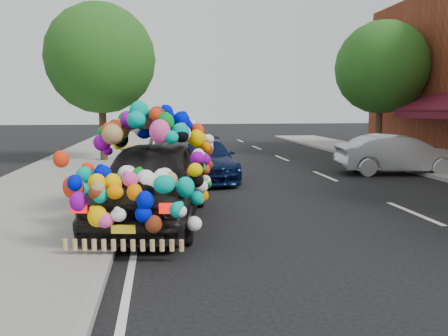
# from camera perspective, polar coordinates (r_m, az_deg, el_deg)

# --- Properties ---
(ground) EXTENTS (100.00, 100.00, 0.00)m
(ground) POSITION_cam_1_polar(r_m,az_deg,el_deg) (8.59, 2.53, -6.76)
(ground) COLOR black
(ground) RESTS_ON ground
(sidewalk) EXTENTS (4.00, 60.00, 0.12)m
(sidewalk) POSITION_cam_1_polar(r_m,az_deg,el_deg) (8.87, -26.13, -6.72)
(sidewalk) COLOR gray
(sidewalk) RESTS_ON ground
(kerb) EXTENTS (0.15, 60.00, 0.13)m
(kerb) POSITION_cam_1_polar(r_m,az_deg,el_deg) (8.47, -13.40, -6.74)
(kerb) COLOR gray
(kerb) RESTS_ON ground
(lane_markings) EXTENTS (6.00, 50.00, 0.01)m
(lane_markings) POSITION_cam_1_polar(r_m,az_deg,el_deg) (9.90, 23.55, -5.41)
(lane_markings) COLOR silver
(lane_markings) RESTS_ON ground
(tree_near_sidewalk) EXTENTS (4.20, 4.20, 6.13)m
(tree_near_sidewalk) POSITION_cam_1_polar(r_m,az_deg,el_deg) (17.90, -15.84, 13.54)
(tree_near_sidewalk) COLOR #332114
(tree_near_sidewalk) RESTS_ON ground
(tree_far_b) EXTENTS (4.00, 4.00, 5.90)m
(tree_far_b) POSITION_cam_1_polar(r_m,az_deg,el_deg) (20.60, 19.90, 12.23)
(tree_far_b) COLOR #332114
(tree_far_b) RESTS_ON ground
(plush_art_car) EXTENTS (2.94, 5.03, 2.20)m
(plush_art_car) POSITION_cam_1_polar(r_m,az_deg,el_deg) (8.42, -9.33, 0.66)
(plush_art_car) COLOR black
(plush_art_car) RESTS_ON ground
(navy_sedan) EXTENTS (1.73, 4.16, 1.20)m
(navy_sedan) POSITION_cam_1_polar(r_m,az_deg,el_deg) (13.38, -2.49, 1.14)
(navy_sedan) COLOR black
(navy_sedan) RESTS_ON ground
(silver_hatchback) EXTENTS (4.13, 1.93, 1.31)m
(silver_hatchback) POSITION_cam_1_polar(r_m,az_deg,el_deg) (15.44, 21.85, 1.69)
(silver_hatchback) COLOR #A6A7AD
(silver_hatchback) RESTS_ON ground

